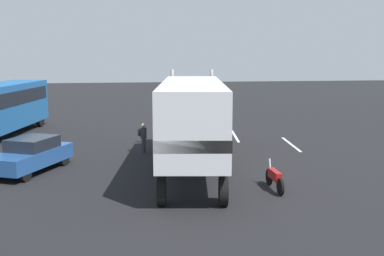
% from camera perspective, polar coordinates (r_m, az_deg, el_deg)
% --- Properties ---
extents(ground_plane, '(120.00, 120.00, 0.00)m').
position_cam_1_polar(ground_plane, '(28.47, -0.81, -1.75)').
color(ground_plane, black).
extents(lane_stripe_near, '(4.38, 0.72, 0.01)m').
position_cam_1_polar(lane_stripe_near, '(30.65, 5.31, -0.99)').
color(lane_stripe_near, silver).
rests_on(lane_stripe_near, ground_plane).
extents(lane_stripe_mid, '(4.39, 0.61, 0.01)m').
position_cam_1_polar(lane_stripe_mid, '(28.41, 12.06, -1.96)').
color(lane_stripe_mid, silver).
rests_on(lane_stripe_mid, ground_plane).
extents(semi_truck, '(14.37, 4.54, 4.50)m').
position_cam_1_polar(semi_truck, '(21.51, -0.01, 1.52)').
color(semi_truck, '#B21919').
rests_on(semi_truck, ground_plane).
extents(person_bystander, '(0.39, 0.48, 1.63)m').
position_cam_1_polar(person_bystander, '(25.39, -6.02, -1.08)').
color(person_bystander, '#2D3347').
rests_on(person_bystander, ground_plane).
extents(parked_car, '(4.75, 3.48, 1.57)m').
position_cam_1_polar(parked_car, '(22.54, -19.15, -3.08)').
color(parked_car, '#234C8C').
rests_on(parked_car, ground_plane).
extents(motorcycle, '(2.11, 0.24, 1.12)m').
position_cam_1_polar(motorcycle, '(18.85, 10.10, -6.06)').
color(motorcycle, black).
rests_on(motorcycle, ground_plane).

